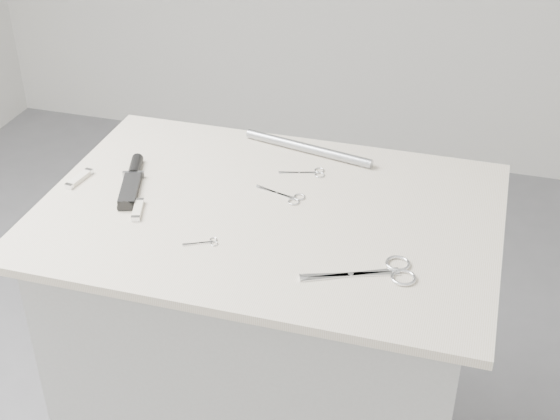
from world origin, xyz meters
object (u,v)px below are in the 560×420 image
(sheathed_knife, at_px, (133,179))
(tiny_scissors, at_px, (205,243))
(plinth, at_px, (270,367))
(pocket_knife_a, at_px, (138,210))
(large_shears, at_px, (383,272))
(embroidery_scissors_b, at_px, (310,173))
(metal_rail, at_px, (308,148))
(embroidery_scissors_a, at_px, (288,197))
(pocket_knife_b, at_px, (79,179))

(sheathed_knife, bearing_deg, tiny_scissors, -144.58)
(plinth, bearing_deg, pocket_knife_a, -161.92)
(large_shears, height_order, embroidery_scissors_b, large_shears)
(metal_rail, bearing_deg, large_shears, -59.03)
(embroidery_scissors_b, xyz_separation_m, pocket_knife_a, (-0.32, -0.27, 0.00))
(sheathed_knife, bearing_deg, plinth, -112.52)
(embroidery_scissors_a, height_order, pocket_knife_a, pocket_knife_a)
(plinth, relative_size, pocket_knife_b, 10.24)
(plinth, relative_size, tiny_scissors, 12.78)
(tiny_scissors, xyz_separation_m, sheathed_knife, (-0.25, 0.19, 0.01))
(large_shears, bearing_deg, metal_rail, 98.43)
(plinth, xyz_separation_m, sheathed_knife, (-0.34, 0.03, 0.48))
(sheathed_knife, bearing_deg, pocket_knife_a, -167.97)
(large_shears, distance_m, embroidery_scissors_a, 0.33)
(embroidery_scissors_b, distance_m, metal_rail, 0.10)
(sheathed_knife, xyz_separation_m, pocket_knife_b, (-0.12, -0.03, -0.00))
(large_shears, height_order, pocket_knife_a, pocket_knife_a)
(large_shears, bearing_deg, pocket_knife_b, 145.61)
(pocket_knife_b, bearing_deg, large_shears, -93.65)
(metal_rail, bearing_deg, sheathed_knife, -144.69)
(embroidery_scissors_b, bearing_deg, metal_rail, 91.38)
(tiny_scissors, distance_m, pocket_knife_b, 0.40)
(large_shears, relative_size, pocket_knife_a, 2.70)
(metal_rail, bearing_deg, plinth, -93.63)
(tiny_scissors, bearing_deg, embroidery_scissors_b, 41.94)
(large_shears, height_order, tiny_scissors, large_shears)
(embroidery_scissors_a, bearing_deg, tiny_scissors, -100.87)
(tiny_scissors, xyz_separation_m, metal_rail, (0.10, 0.44, 0.01))
(large_shears, height_order, pocket_knife_b, pocket_knife_b)
(sheathed_knife, bearing_deg, metal_rail, -72.58)
(tiny_scissors, bearing_deg, sheathed_knife, 117.12)
(sheathed_knife, bearing_deg, embroidery_scissors_a, -102.58)
(pocket_knife_a, distance_m, metal_rail, 0.47)
(sheathed_knife, xyz_separation_m, pocket_knife_a, (0.07, -0.12, -0.00))
(embroidery_scissors_a, distance_m, metal_rail, 0.22)
(tiny_scissors, height_order, pocket_knife_b, pocket_knife_b)
(plinth, distance_m, embroidery_scissors_b, 0.51)
(plinth, xyz_separation_m, pocket_knife_a, (-0.27, -0.09, 0.47))
(embroidery_scissors_a, height_order, embroidery_scissors_b, same)
(large_shears, xyz_separation_m, pocket_knife_a, (-0.55, 0.07, 0.00))
(plinth, relative_size, embroidery_scissors_a, 7.57)
(embroidery_scissors_a, bearing_deg, large_shears, -24.35)
(embroidery_scissors_a, bearing_deg, sheathed_knife, -158.12)
(sheathed_knife, distance_m, pocket_knife_b, 0.12)
(large_shears, distance_m, tiny_scissors, 0.37)
(embroidery_scissors_a, relative_size, pocket_knife_b, 1.35)
(pocket_knife_b, relative_size, metal_rail, 0.26)
(pocket_knife_b, bearing_deg, plinth, -81.39)
(embroidery_scissors_a, relative_size, metal_rail, 0.35)
(embroidery_scissors_b, height_order, tiny_scissors, same)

